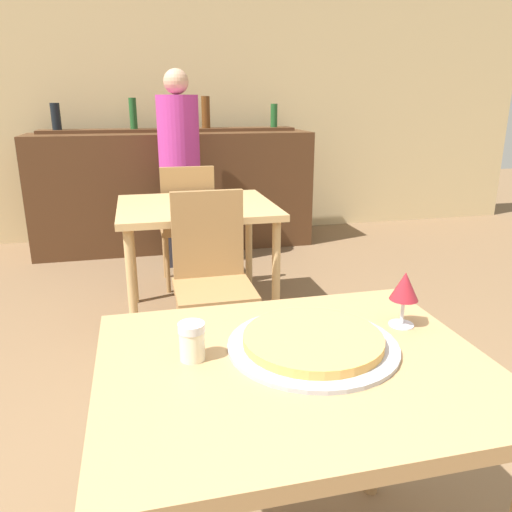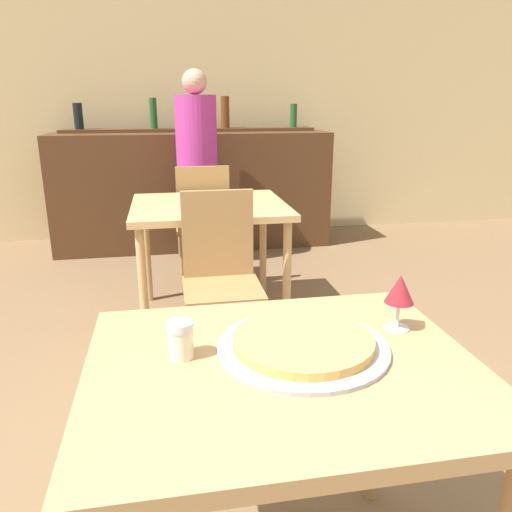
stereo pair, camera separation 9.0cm
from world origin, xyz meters
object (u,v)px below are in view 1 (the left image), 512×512
object	(u,v)px
chair_far_side_back	(188,219)
pizza_tray	(313,342)
wine_glass	(405,288)
cheese_shaker	(192,341)
person_standing	(180,164)
chair_far_side_front	(211,270)

from	to	relation	value
chair_far_side_back	pizza_tray	size ratio (longest dim) A/B	2.13
wine_glass	cheese_shaker	bearing A→B (deg)	-174.70
cheese_shaker	person_standing	distance (m)	3.12
chair_far_side_front	pizza_tray	size ratio (longest dim) A/B	2.13
chair_far_side_back	person_standing	world-z (taller)	person_standing
cheese_shaker	wine_glass	bearing A→B (deg)	5.30
chair_far_side_front	chair_far_side_back	bearing A→B (deg)	90.00
chair_far_side_back	wine_glass	xyz separation A→B (m)	(0.35, -2.48, 0.35)
pizza_tray	person_standing	world-z (taller)	person_standing
chair_far_side_front	person_standing	world-z (taller)	person_standing
pizza_tray	chair_far_side_back	bearing A→B (deg)	91.45
chair_far_side_back	cheese_shaker	bearing A→B (deg)	84.53
chair_far_side_back	wine_glass	size ratio (longest dim) A/B	5.88
chair_far_side_front	wine_glass	world-z (taller)	chair_far_side_front
pizza_tray	wine_glass	size ratio (longest dim) A/B	2.77
cheese_shaker	person_standing	bearing A→B (deg)	85.37
chair_far_side_front	person_standing	distance (m)	1.80
pizza_tray	cheese_shaker	bearing A→B (deg)	177.49
cheese_shaker	person_standing	world-z (taller)	person_standing
chair_far_side_front	person_standing	bearing A→B (deg)	89.71
cheese_shaker	wine_glass	xyz separation A→B (m)	(0.60, 0.06, 0.06)
chair_far_side_front	cheese_shaker	xyz separation A→B (m)	(-0.24, -1.35, 0.29)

